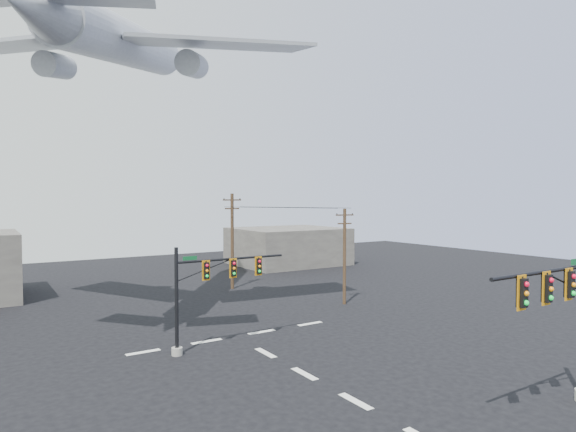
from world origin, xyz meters
TOP-DOWN VIEW (x-y plane):
  - ground at (0.00, 0.00)m, footprint 120.00×120.00m
  - lane_markings at (0.00, 5.33)m, footprint 14.00×21.20m
  - signal_mast_near at (6.83, -5.52)m, footprint 7.20×0.78m
  - signal_mast_far at (-2.67, 10.37)m, footprint 7.40×0.69m
  - utility_pole_a at (12.28, 15.76)m, footprint 1.62×0.50m
  - utility_pole_b at (7.31, 27.35)m, footprint 1.94×0.32m
  - power_lines at (9.79, 21.56)m, footprint 6.58×11.60m
  - airliner at (-4.67, 20.94)m, footprint 24.53×27.01m
  - building_right at (22.00, 40.00)m, footprint 14.00×12.00m

SIDE VIEW (x-z plane):
  - ground at x=0.00m, z-range 0.00..0.00m
  - lane_markings at x=0.00m, z-range 0.01..0.01m
  - building_right at x=22.00m, z-range 0.00..5.00m
  - signal_mast_far at x=-2.67m, z-range 0.46..6.70m
  - signal_mast_near at x=6.83m, z-range 0.48..7.55m
  - utility_pole_a at x=12.28m, z-range 0.19..8.38m
  - utility_pole_b at x=7.31m, z-range 0.22..9.79m
  - power_lines at x=9.79m, z-range 8.22..8.25m
  - airliner at x=-4.67m, z-range 16.31..24.83m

